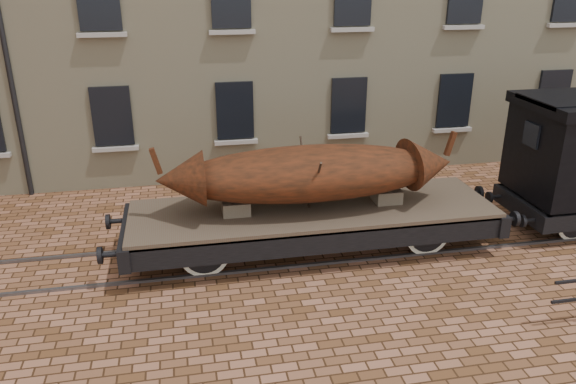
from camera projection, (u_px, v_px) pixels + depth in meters
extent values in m
plane|color=brown|center=(365.00, 245.00, 13.33)|extent=(90.00, 90.00, 0.00)
cube|color=black|center=(112.00, 116.00, 15.95)|extent=(1.10, 0.12, 1.70)
cube|color=#A8A39C|center=(116.00, 149.00, 16.25)|extent=(1.30, 0.18, 0.12)
cube|color=black|center=(235.00, 110.00, 16.57)|extent=(1.10, 0.12, 1.70)
cube|color=#A8A39C|center=(236.00, 142.00, 16.87)|extent=(1.30, 0.18, 0.12)
cube|color=black|center=(349.00, 105.00, 17.20)|extent=(1.10, 0.12, 1.70)
cube|color=#A8A39C|center=(348.00, 136.00, 17.50)|extent=(1.30, 0.18, 0.12)
cube|color=black|center=(454.00, 100.00, 17.83)|extent=(1.10, 0.12, 1.70)
cube|color=#A8A39C|center=(452.00, 130.00, 18.13)|extent=(1.30, 0.18, 0.12)
cube|color=black|center=(553.00, 96.00, 18.46)|extent=(1.10, 0.12, 1.70)
cube|color=#A8A39C|center=(549.00, 124.00, 18.76)|extent=(1.30, 0.18, 0.12)
cube|color=#A8A39C|center=(102.00, 35.00, 15.05)|extent=(1.30, 0.18, 0.12)
cube|color=#A8A39C|center=(232.00, 32.00, 15.68)|extent=(1.30, 0.18, 0.12)
cube|color=#A8A39C|center=(352.00, 30.00, 16.31)|extent=(1.30, 0.18, 0.12)
cube|color=#A8A39C|center=(463.00, 27.00, 16.94)|extent=(1.30, 0.18, 0.12)
cube|color=#A8A39C|center=(567.00, 25.00, 17.56)|extent=(1.30, 0.18, 0.12)
cube|color=#59595E|center=(375.00, 258.00, 12.66)|extent=(30.00, 0.08, 0.06)
cube|color=#59595E|center=(356.00, 231.00, 13.97)|extent=(30.00, 0.08, 0.06)
cube|color=#463C2F|center=(313.00, 210.00, 12.71)|extent=(8.19, 2.40, 0.13)
cube|color=black|center=(325.00, 242.00, 11.80)|extent=(8.19, 0.17, 0.49)
cube|color=black|center=(302.00, 202.00, 13.82)|extent=(8.19, 0.17, 0.49)
cube|color=black|center=(128.00, 236.00, 12.08)|extent=(0.24, 2.51, 0.49)
cylinder|color=black|center=(110.00, 255.00, 11.28)|extent=(0.38, 0.11, 0.11)
cylinder|color=black|center=(100.00, 256.00, 11.24)|extent=(0.09, 0.35, 0.35)
cylinder|color=black|center=(117.00, 221.00, 12.77)|extent=(0.38, 0.11, 0.11)
cylinder|color=black|center=(108.00, 222.00, 12.73)|extent=(0.09, 0.35, 0.35)
cube|color=black|center=(477.00, 207.00, 13.54)|extent=(0.24, 2.51, 0.49)
cylinder|color=black|center=(508.00, 219.00, 12.85)|extent=(0.38, 0.11, 0.11)
cylinder|color=black|center=(515.00, 219.00, 12.89)|extent=(0.09, 0.35, 0.35)
cylinder|color=black|center=(472.00, 193.00, 14.34)|extent=(0.38, 0.11, 0.11)
cylinder|color=black|center=(479.00, 193.00, 14.38)|extent=(0.09, 0.35, 0.35)
cylinder|color=black|center=(203.00, 239.00, 12.45)|extent=(0.11, 2.07, 0.11)
cylinder|color=silver|center=(205.00, 254.00, 11.79)|extent=(1.05, 0.08, 1.05)
cylinder|color=black|center=(205.00, 254.00, 11.79)|extent=(0.86, 0.11, 0.86)
cube|color=black|center=(204.00, 246.00, 11.58)|extent=(0.98, 0.09, 0.11)
cylinder|color=silver|center=(201.00, 226.00, 13.10)|extent=(1.05, 0.08, 1.05)
cylinder|color=black|center=(201.00, 226.00, 13.10)|extent=(0.86, 0.11, 0.86)
cube|color=black|center=(200.00, 213.00, 13.13)|extent=(0.98, 0.09, 0.11)
cylinder|color=black|center=(415.00, 221.00, 13.35)|extent=(0.11, 2.07, 0.11)
cylinder|color=silver|center=(428.00, 234.00, 12.69)|extent=(1.05, 0.08, 1.05)
cylinder|color=black|center=(428.00, 234.00, 12.69)|extent=(0.86, 0.11, 0.86)
cube|color=black|center=(431.00, 226.00, 12.48)|extent=(0.98, 0.09, 0.11)
cylinder|color=silver|center=(404.00, 209.00, 14.00)|extent=(1.05, 0.08, 1.05)
cylinder|color=black|center=(404.00, 209.00, 14.00)|extent=(0.86, 0.11, 0.86)
cube|color=black|center=(402.00, 197.00, 14.03)|extent=(0.98, 0.09, 0.11)
cube|color=black|center=(313.00, 227.00, 12.87)|extent=(4.37, 0.07, 0.07)
cube|color=#756551|center=(236.00, 207.00, 12.32)|extent=(0.60, 0.55, 0.31)
cube|color=#756551|center=(387.00, 195.00, 12.94)|extent=(0.60, 0.55, 0.31)
ellipsoid|color=#5B240F|center=(310.00, 173.00, 12.36)|extent=(5.95, 1.87, 1.19)
cone|color=#5B240F|center=(180.00, 179.00, 11.85)|extent=(1.03, 1.13, 1.13)
cube|color=#5B240F|center=(156.00, 161.00, 11.61)|extent=(0.24, 0.12, 0.57)
cone|color=#5B240F|center=(430.00, 163.00, 12.84)|extent=(1.03, 1.13, 1.13)
cube|color=#5B240F|center=(450.00, 144.00, 12.76)|extent=(0.24, 0.12, 0.57)
cylinder|color=#31251C|center=(315.00, 186.00, 11.97)|extent=(0.05, 1.02, 1.42)
cylinder|color=#31251C|center=(305.00, 171.00, 12.85)|extent=(0.05, 1.02, 1.42)
cube|color=black|center=(520.00, 207.00, 13.79)|extent=(0.20, 2.22, 0.42)
cylinder|color=black|center=(522.00, 221.00, 13.05)|extent=(0.07, 0.30, 0.30)
cylinder|color=black|center=(489.00, 197.00, 14.39)|extent=(0.07, 0.30, 0.30)
cylinder|color=black|center=(556.00, 212.00, 14.05)|extent=(0.09, 1.76, 0.09)
cylinder|color=silver|center=(575.00, 224.00, 13.40)|extent=(0.89, 0.06, 0.89)
cylinder|color=black|center=(575.00, 224.00, 13.40)|extent=(0.73, 0.09, 0.73)
cylinder|color=silver|center=(538.00, 201.00, 14.71)|extent=(0.89, 0.06, 0.89)
cylinder|color=black|center=(538.00, 201.00, 14.71)|extent=(0.73, 0.09, 0.73)
cube|color=black|center=(532.00, 135.00, 13.10)|extent=(0.07, 0.55, 0.55)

